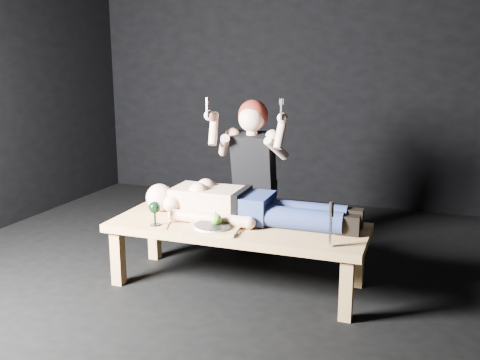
% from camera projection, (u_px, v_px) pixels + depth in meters
% --- Properties ---
extents(ground, '(5.00, 5.00, 0.00)m').
position_uv_depth(ground, '(228.00, 289.00, 3.71)').
color(ground, black).
rests_on(ground, ground).
extents(back_wall, '(5.00, 0.00, 5.00)m').
position_uv_depth(back_wall, '(315.00, 64.00, 5.66)').
color(back_wall, black).
rests_on(back_wall, ground).
extents(table, '(1.78, 0.69, 0.45)m').
position_uv_depth(table, '(238.00, 255.00, 3.74)').
color(table, tan).
rests_on(table, ground).
extents(lying_man, '(1.75, 0.56, 0.26)m').
position_uv_depth(lying_man, '(250.00, 203.00, 3.74)').
color(lying_man, beige).
rests_on(lying_man, table).
extents(kneeling_woman, '(0.71, 0.79, 1.29)m').
position_uv_depth(kneeling_woman, '(256.00, 175.00, 4.29)').
color(kneeling_woman, black).
rests_on(kneeling_woman, ground).
extents(serving_tray, '(0.38, 0.30, 0.02)m').
position_uv_depth(serving_tray, '(212.00, 229.00, 3.55)').
color(serving_tray, tan).
rests_on(serving_tray, table).
extents(plate, '(0.26, 0.26, 0.02)m').
position_uv_depth(plate, '(212.00, 226.00, 3.55)').
color(plate, white).
rests_on(plate, serving_tray).
extents(apple, '(0.08, 0.08, 0.08)m').
position_uv_depth(apple, '(216.00, 219.00, 3.54)').
color(apple, '#5EAF22').
rests_on(apple, plate).
extents(goblet, '(0.08, 0.08, 0.17)m').
position_uv_depth(goblet, '(155.00, 214.00, 3.64)').
color(goblet, black).
rests_on(goblet, table).
extents(fork_flat, '(0.08, 0.18, 0.01)m').
position_uv_depth(fork_flat, '(167.00, 225.00, 3.66)').
color(fork_flat, '#B2B2B7').
rests_on(fork_flat, table).
extents(knife_flat, '(0.03, 0.19, 0.01)m').
position_uv_depth(knife_flat, '(237.00, 234.00, 3.48)').
color(knife_flat, '#B2B2B7').
rests_on(knife_flat, table).
extents(spoon_flat, '(0.13, 0.16, 0.01)m').
position_uv_depth(spoon_flat, '(228.00, 227.00, 3.61)').
color(spoon_flat, '#B2B2B7').
rests_on(spoon_flat, table).
extents(carving_knife, '(0.04, 0.04, 0.28)m').
position_uv_depth(carving_knife, '(331.00, 224.00, 3.22)').
color(carving_knife, '#B2B2B7').
rests_on(carving_knife, table).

